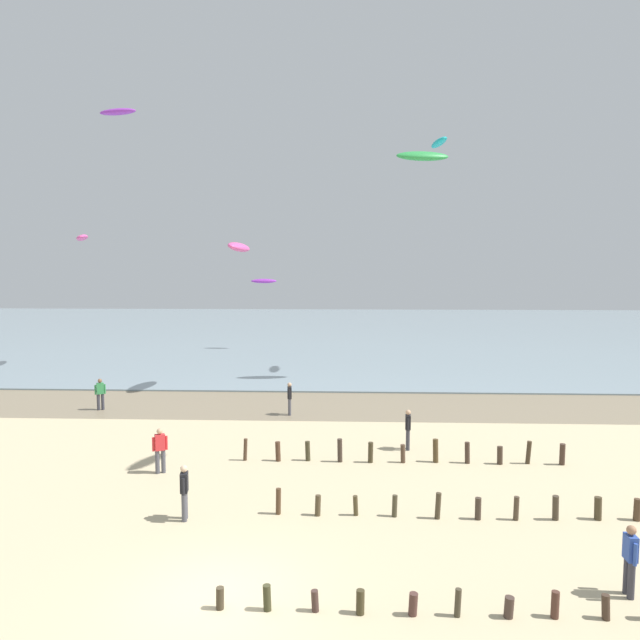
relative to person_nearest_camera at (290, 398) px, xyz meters
The scene contains 17 objects.
ground_plane 16.82m from the person_nearest_camera, 90.55° to the right, with size 160.00×160.00×0.00m, color #C6B58C.
wet_sand_strip 2.29m from the person_nearest_camera, 94.43° to the left, with size 120.00×6.60×0.01m, color #84755B.
sea 40.40m from the person_nearest_camera, 90.23° to the left, with size 160.00×70.00×0.10m, color #7F939E.
groyne_near 18.42m from the person_nearest_camera, 69.66° to the right, with size 12.86×0.28×0.67m.
groyne_far 9.06m from the person_nearest_camera, 52.62° to the right, with size 12.63×0.39×0.94m.
person_nearest_camera is the anchor object (origin of this frame).
person_mid_beach 7.83m from the person_nearest_camera, 45.03° to the right, with size 0.25×0.57×1.71m.
person_by_waterline 18.89m from the person_nearest_camera, 59.84° to the right, with size 0.23×0.57×1.71m.
person_right_flank 10.32m from the person_nearest_camera, behind, with size 0.51×0.37×1.71m.
person_far_down_beach 12.86m from the person_nearest_camera, 99.00° to the right, with size 0.27×0.56×1.71m.
person_trailing_behind 9.63m from the person_nearest_camera, 114.69° to the right, with size 0.52×0.36×1.71m.
kite_aloft_1 10.72m from the person_nearest_camera, 120.97° to the left, with size 3.22×1.03×0.51m, color #E54C99.
kite_aloft_2 31.39m from the person_nearest_camera, 130.29° to the left, with size 3.34×1.07×0.53m, color purple.
kite_aloft_3 18.50m from the person_nearest_camera, 49.30° to the left, with size 3.47×1.11×0.56m, color green.
kite_aloft_4 24.18m from the person_nearest_camera, 140.26° to the left, with size 2.67×0.85×0.43m, color #E54C99.
kite_aloft_6 22.03m from the person_nearest_camera, 52.71° to the left, with size 2.88×0.92×0.46m, color #19B2B7.
kite_aloft_7 24.81m from the person_nearest_camera, 100.95° to the left, with size 2.38×0.76×0.38m, color purple.
Camera 1 is at (2.97, -12.72, 7.66)m, focal length 32.46 mm.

